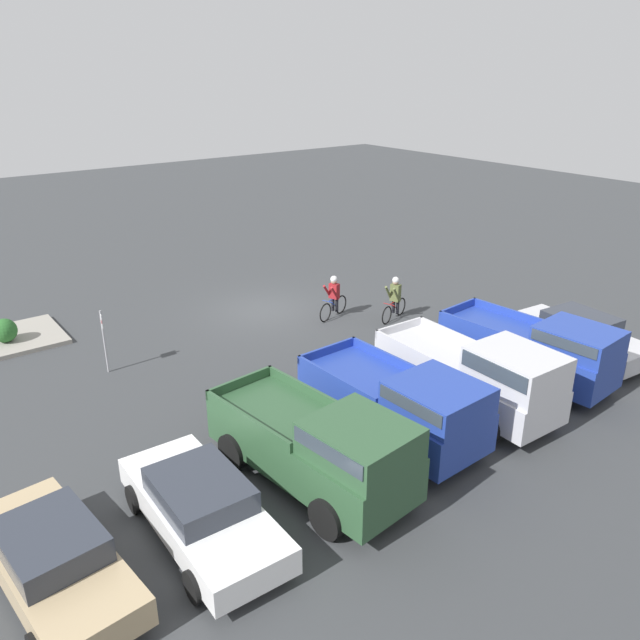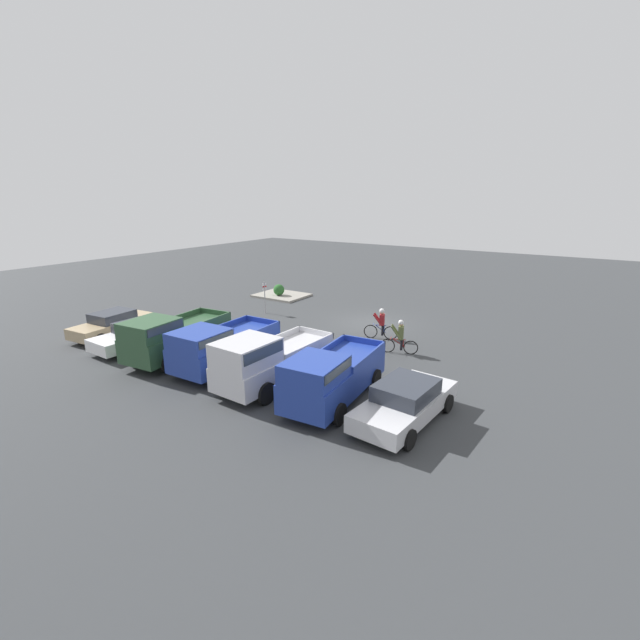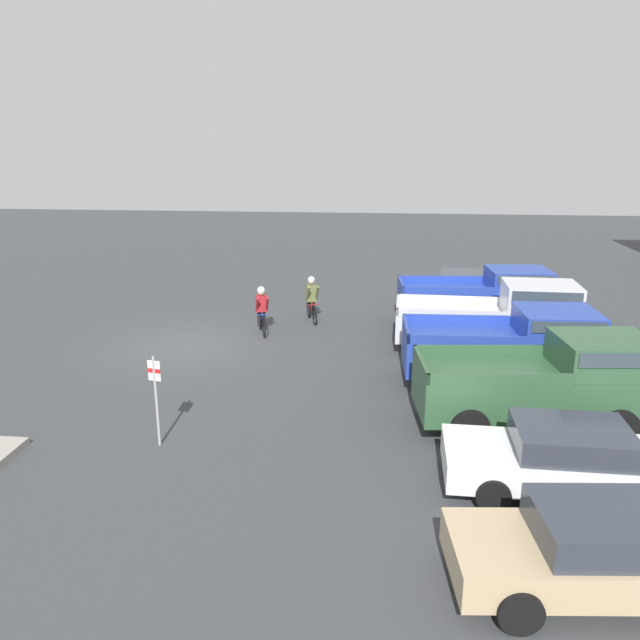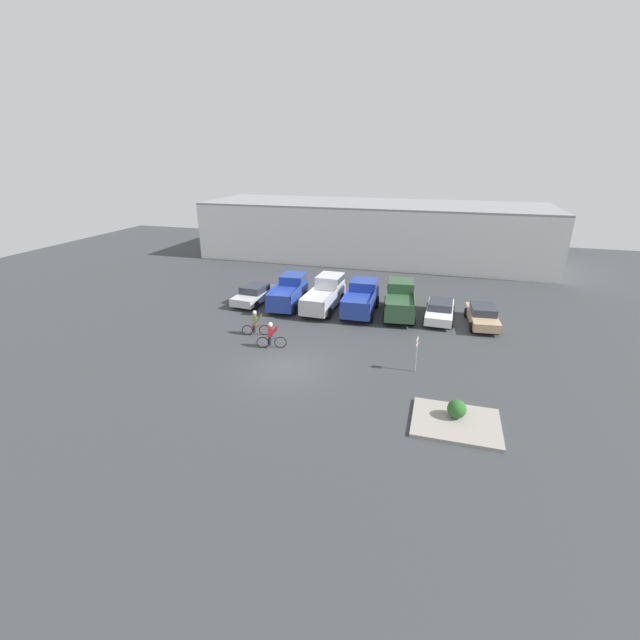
# 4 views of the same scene
# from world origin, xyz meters

# --- Properties ---
(ground_plane) EXTENTS (80.00, 80.00, 0.00)m
(ground_plane) POSITION_xyz_m (0.00, 0.00, 0.00)
(ground_plane) COLOR #383A3D
(warehouse_building) EXTENTS (36.35, 10.88, 6.01)m
(warehouse_building) POSITION_xyz_m (0.00, 27.44, 3.00)
(warehouse_building) COLOR silver
(warehouse_building) RESTS_ON ground_plane
(sedan_0) EXTENTS (2.30, 4.74, 1.40)m
(sedan_0) POSITION_xyz_m (-6.14, 9.74, 0.71)
(sedan_0) COLOR silver
(sedan_0) RESTS_ON ground_plane
(pickup_truck_0) EXTENTS (2.43, 5.39, 2.09)m
(pickup_truck_0) POSITION_xyz_m (-3.36, 10.00, 1.08)
(pickup_truck_0) COLOR #233D9E
(pickup_truck_0) RESTS_ON ground_plane
(pickup_truck_1) EXTENTS (2.28, 5.60, 2.24)m
(pickup_truck_1) POSITION_xyz_m (-0.52, 10.16, 1.16)
(pickup_truck_1) COLOR silver
(pickup_truck_1) RESTS_ON ground_plane
(pickup_truck_2) EXTENTS (2.42, 5.17, 2.10)m
(pickup_truck_2) POSITION_xyz_m (2.25, 9.94, 1.11)
(pickup_truck_2) COLOR #233D9E
(pickup_truck_2) RESTS_ON ground_plane
(pickup_truck_3) EXTENTS (2.64, 5.42, 2.19)m
(pickup_truck_3) POSITION_xyz_m (5.02, 10.26, 1.15)
(pickup_truck_3) COLOR #2D5133
(pickup_truck_3) RESTS_ON ground_plane
(sedan_1) EXTENTS (2.05, 4.72, 1.34)m
(sedan_1) POSITION_xyz_m (7.86, 9.99, 0.68)
(sedan_1) COLOR white
(sedan_1) RESTS_ON ground_plane
(sedan_2) EXTENTS (2.19, 4.56, 1.35)m
(sedan_2) POSITION_xyz_m (10.66, 9.69, 0.68)
(sedan_2) COLOR tan
(sedan_2) RESTS_ON ground_plane
(cyclist_0) EXTENTS (1.73, 0.64, 1.68)m
(cyclist_0) POSITION_xyz_m (-1.71, 2.22, 0.85)
(cyclist_0) COLOR black
(cyclist_0) RESTS_ON ground_plane
(cyclist_1) EXTENTS (1.74, 0.65, 1.70)m
(cyclist_1) POSITION_xyz_m (-3.42, 3.77, 0.86)
(cyclist_1) COLOR black
(cyclist_1) RESTS_ON ground_plane
(fire_lane_sign) EXTENTS (0.09, 0.30, 2.07)m
(fire_lane_sign) POSITION_xyz_m (6.84, 1.58, 1.26)
(fire_lane_sign) COLOR #9E9EA3
(fire_lane_sign) RESTS_ON ground_plane
(curb_island) EXTENTS (3.72, 2.99, 0.15)m
(curb_island) POSITION_xyz_m (8.93, -2.82, 0.07)
(curb_island) COLOR gray
(curb_island) RESTS_ON ground_plane
(shrub) EXTENTS (0.83, 0.83, 0.83)m
(shrub) POSITION_xyz_m (8.92, -2.49, 0.56)
(shrub) COLOR #286028
(shrub) RESTS_ON curb_island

